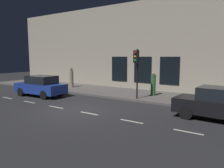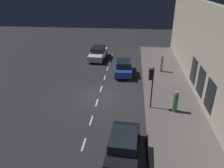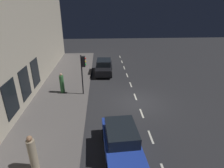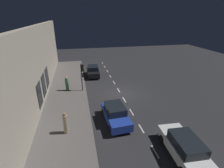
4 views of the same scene
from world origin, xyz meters
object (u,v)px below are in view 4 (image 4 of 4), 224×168
object	(u,v)px
traffic_light	(82,71)
parked_car_0	(115,114)
parked_car_2	(93,71)
pedestrian_0	(66,124)
parked_car_1	(184,147)
pedestrian_1	(67,84)

from	to	relation	value
traffic_light	parked_car_0	size ratio (longest dim) A/B	0.82
parked_car_2	pedestrian_0	distance (m)	13.60
traffic_light	parked_car_2	world-z (taller)	traffic_light
traffic_light	parked_car_1	world-z (taller)	traffic_light
parked_car_2	traffic_light	bearing A→B (deg)	74.91
traffic_light	pedestrian_0	size ratio (longest dim) A/B	1.83
traffic_light	pedestrian_1	distance (m)	2.61
parked_car_2	pedestrian_0	world-z (taller)	pedestrian_0
parked_car_0	parked_car_1	xyz separation A→B (m)	(-3.52, 4.78, 0.00)
pedestrian_1	traffic_light	bearing A→B (deg)	30.86
traffic_light	pedestrian_1	size ratio (longest dim) A/B	1.92
parked_car_2	pedestrian_1	size ratio (longest dim) A/B	2.29
parked_car_1	parked_car_0	bearing A→B (deg)	129.50
parked_car_2	pedestrian_1	bearing A→B (deg)	56.24
parked_car_1	pedestrian_1	size ratio (longest dim) A/B	2.60
parked_car_1	pedestrian_0	size ratio (longest dim) A/B	2.47
parked_car_1	traffic_light	bearing A→B (deg)	119.91
parked_car_1	pedestrian_0	world-z (taller)	pedestrian_0
traffic_light	pedestrian_0	bearing A→B (deg)	77.29
parked_car_0	pedestrian_0	world-z (taller)	pedestrian_0
parked_car_0	pedestrian_1	bearing A→B (deg)	-62.74
pedestrian_1	parked_car_0	bearing A→B (deg)	-16.81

